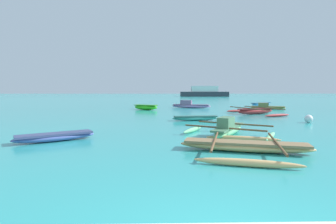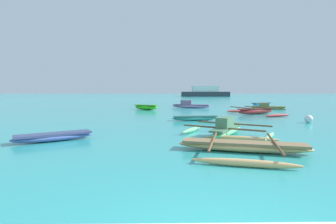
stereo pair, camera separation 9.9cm
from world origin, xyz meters
name	(u,v)px [view 2 (the right image)]	position (x,y,z in m)	size (l,w,h in m)	color
moored_boat_0	(262,104)	(10.47, 27.44, 0.24)	(3.13, 2.60, 0.44)	#338DCC
moored_boat_1	(146,107)	(-2.47, 22.50, 0.27)	(2.50, 1.70, 0.48)	#3DD622
moored_boat_2	(267,107)	(9.44, 23.16, 0.22)	(3.41, 1.71, 0.62)	tan
moored_boat_3	(256,111)	(6.44, 18.00, 0.24)	(3.88, 5.12, 0.52)	#AB2C2E
moored_boat_4	(54,136)	(-4.96, 7.40, 0.17)	(2.84, 2.07, 0.30)	#5061AC
moored_boat_5	(195,118)	(1.16, 13.79, 0.17)	(2.98, 0.87, 0.30)	teal
moored_boat_6	(243,146)	(1.66, 5.60, 0.17)	(4.13, 4.16, 0.36)	#E9B26D
moored_boat_7	(227,129)	(1.87, 8.48, 0.27)	(4.02, 3.46, 0.81)	#76CB8C
moored_boat_8	(190,105)	(1.99, 24.90, 0.29)	(4.11, 1.83, 0.81)	#C891D0
mooring_buoy_1	(309,119)	(7.63, 12.56, 0.23)	(0.46, 0.46, 0.46)	white
distant_ferry	(205,92)	(10.72, 69.74, 1.18)	(13.13, 2.89, 2.89)	#2D333D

